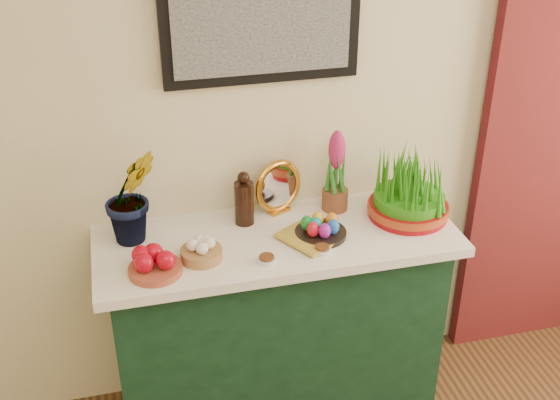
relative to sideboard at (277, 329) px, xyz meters
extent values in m
cube|color=beige|center=(0.15, 0.25, 0.93)|extent=(4.00, 0.04, 2.70)
cube|color=black|center=(0.00, 0.23, 1.27)|extent=(0.74, 0.03, 0.54)
cube|color=#A5A5A5|center=(0.00, 0.21, 1.27)|extent=(0.66, 0.01, 0.46)
cube|color=#143923|center=(0.00, 0.00, 0.00)|extent=(1.30, 0.45, 0.85)
cube|color=white|center=(0.00, 0.00, 0.45)|extent=(1.40, 0.55, 0.04)
imported|color=#2F7926|center=(-0.53, 0.10, 0.71)|extent=(0.29, 0.27, 0.50)
cylinder|color=#9D442C|center=(-0.48, -0.14, 0.48)|extent=(0.25, 0.25, 0.03)
cylinder|color=#AA7844|center=(-0.31, -0.10, 0.49)|extent=(0.18, 0.18, 0.04)
cylinder|color=black|center=(-0.10, 0.12, 0.55)|extent=(0.08, 0.08, 0.18)
sphere|color=black|center=(-0.10, 0.12, 0.67)|extent=(0.05, 0.05, 0.05)
cube|color=orange|center=(0.05, 0.17, 0.47)|extent=(0.10, 0.08, 0.01)
torus|color=orange|center=(0.05, 0.18, 0.58)|extent=(0.22, 0.13, 0.22)
cylinder|color=silver|center=(0.05, 0.18, 0.58)|extent=(0.16, 0.09, 0.17)
imported|color=gold|center=(0.03, -0.11, 0.48)|extent=(0.23, 0.25, 0.03)
cylinder|color=silver|center=(-0.08, -0.18, 0.47)|extent=(0.07, 0.07, 0.02)
cylinder|color=#592D14|center=(-0.08, -0.18, 0.49)|extent=(0.05, 0.05, 0.01)
cylinder|color=silver|center=(0.13, -0.16, 0.47)|extent=(0.07, 0.07, 0.02)
cylinder|color=#592D14|center=(0.13, -0.16, 0.49)|extent=(0.05, 0.05, 0.01)
cylinder|color=black|center=(0.16, -0.05, 0.47)|extent=(0.26, 0.26, 0.02)
ellipsoid|color=red|center=(0.12, -0.08, 0.52)|extent=(0.05, 0.05, 0.06)
ellipsoid|color=blue|center=(0.20, -0.08, 0.52)|extent=(0.05, 0.05, 0.06)
ellipsoid|color=yellow|center=(0.16, -0.01, 0.52)|extent=(0.05, 0.05, 0.06)
ellipsoid|color=#177F29|center=(0.11, -0.03, 0.52)|extent=(0.05, 0.05, 0.06)
ellipsoid|color=orange|center=(0.21, -0.03, 0.52)|extent=(0.05, 0.05, 0.06)
ellipsoid|color=#961B97|center=(0.16, -0.10, 0.52)|extent=(0.05, 0.05, 0.06)
ellipsoid|color=#0D999E|center=(0.14, -0.05, 0.52)|extent=(0.05, 0.05, 0.06)
cylinder|color=brown|center=(0.28, 0.14, 0.51)|extent=(0.11, 0.11, 0.09)
ellipsoid|color=#C1265D|center=(0.28, 0.14, 0.73)|extent=(0.07, 0.07, 0.16)
cylinder|color=maroon|center=(0.55, 0.01, 0.49)|extent=(0.31, 0.31, 0.06)
cylinder|color=maroon|center=(0.55, 0.01, 0.51)|extent=(0.33, 0.33, 0.03)
camera|label=1|loc=(-0.55, -2.24, 1.90)|focal=45.00mm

